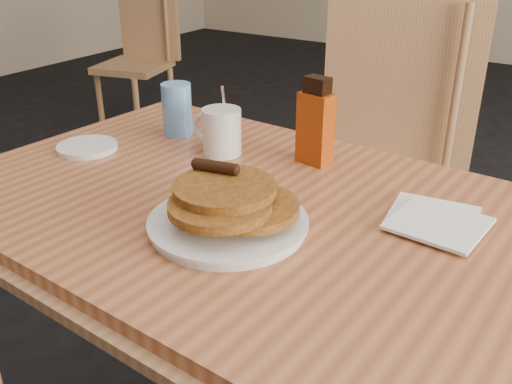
# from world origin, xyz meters

# --- Properties ---
(main_table) EXTENTS (1.20, 0.86, 0.75)m
(main_table) POSITION_xyz_m (-0.07, 0.07, 0.71)
(main_table) COLOR #AD643D
(main_table) RESTS_ON floor
(chair_main_far) EXTENTS (0.58, 0.59, 1.01)m
(chair_main_far) POSITION_xyz_m (-0.08, 0.83, 0.61)
(chair_main_far) COLOR #AA7650
(chair_main_far) RESTS_ON floor
(chair_wall_extra) EXTENTS (0.47, 0.47, 0.85)m
(chair_wall_extra) POSITION_xyz_m (-2.03, 1.85, 0.50)
(chair_wall_extra) COLOR #AA7650
(chair_wall_extra) RESTS_ON floor
(pancake_plate) EXTENTS (0.27, 0.27, 0.10)m
(pancake_plate) POSITION_xyz_m (-0.02, -0.04, 0.78)
(pancake_plate) COLOR silver
(pancake_plate) RESTS_ON main_table
(coffee_mug) EXTENTS (0.12, 0.08, 0.16)m
(coffee_mug) POSITION_xyz_m (-0.23, 0.23, 0.80)
(coffee_mug) COLOR silver
(coffee_mug) RESTS_ON main_table
(syrup_bottle) EXTENTS (0.07, 0.05, 0.18)m
(syrup_bottle) POSITION_xyz_m (-0.04, 0.29, 0.83)
(syrup_bottle) COLOR #720A06
(syrup_bottle) RESTS_ON main_table
(napkin_stack) EXTENTS (0.18, 0.18, 0.01)m
(napkin_stack) POSITION_xyz_m (0.26, 0.16, 0.76)
(napkin_stack) COLOR white
(napkin_stack) RESTS_ON main_table
(blue_tumbler) EXTENTS (0.07, 0.07, 0.12)m
(blue_tumbler) POSITION_xyz_m (-0.39, 0.27, 0.81)
(blue_tumbler) COLOR #5E9BDD
(blue_tumbler) RESTS_ON main_table
(side_saucer) EXTENTS (0.16, 0.16, 0.01)m
(side_saucer) POSITION_xyz_m (-0.50, 0.08, 0.76)
(side_saucer) COLOR silver
(side_saucer) RESTS_ON main_table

